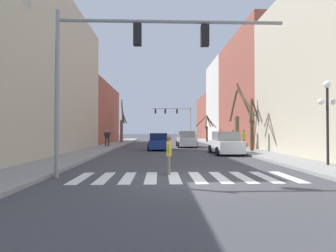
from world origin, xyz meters
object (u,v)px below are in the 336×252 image
traffic_signal_far (176,115)px  car_parked_right_near (186,140)px  pedestrian_crossing_street (233,137)px  pedestrian_on_right_sidewalk (107,137)px  pedestrian_on_left_sidewalk (244,137)px  car_driving_toward_lane (226,144)px  street_lamp_right_corner (327,105)px  street_tree_right_far (252,125)px  street_tree_left_near (207,128)px  traffic_signal_near (127,54)px  street_tree_right_near (122,125)px  street_tree_right_mid (239,120)px  car_parked_left_mid (158,142)px  pedestrian_near_right_corner (169,151)px

traffic_signal_far → car_parked_right_near: (-0.26, -21.67, -4.02)m
pedestrian_crossing_street → pedestrian_on_right_sidewalk: (-13.16, 0.42, 0.01)m
car_parked_right_near → pedestrian_on_left_sidewalk: pedestrian_on_left_sidewalk is taller
car_driving_toward_lane → pedestrian_crossing_street: 7.44m
street_lamp_right_corner → car_driving_toward_lane: size_ratio=0.96×
pedestrian_on_right_sidewalk → street_tree_right_far: (13.22, -5.96, 1.07)m
pedestrian_on_right_sidewalk → street_tree_left_near: bearing=-167.4°
traffic_signal_far → traffic_signal_near: bearing=-96.4°
traffic_signal_far → street_tree_right_near: bearing=-123.8°
car_parked_right_near → pedestrian_crossing_street: 5.04m
traffic_signal_near → street_tree_left_near: 29.94m
car_driving_toward_lane → street_tree_right_mid: street_tree_right_mid is taller
traffic_signal_far → car_parked_left_mid: bearing=-97.3°
pedestrian_on_right_sidewalk → pedestrian_near_right_corner: (5.87, -16.60, -0.23)m
car_parked_right_near → pedestrian_on_left_sidewalk: size_ratio=2.43×
car_parked_left_mid → street_tree_right_far: 8.56m
traffic_signal_near → car_parked_left_mid: traffic_signal_near is taller
street_tree_right_far → pedestrian_on_left_sidewalk: bearing=86.6°
pedestrian_crossing_street → street_tree_right_near: size_ratio=0.29×
car_driving_toward_lane → pedestrian_on_right_sidewalk: (-10.61, 7.40, 0.38)m
car_driving_toward_lane → pedestrian_crossing_street: size_ratio=2.47×
pedestrian_crossing_street → street_tree_right_far: street_tree_right_far is taller
car_driving_toward_lane → pedestrian_on_left_sidewalk: pedestrian_on_left_sidewalk is taller
traffic_signal_near → pedestrian_crossing_street: 19.43m
traffic_signal_far → pedestrian_on_left_sidewalk: (4.67, -26.34, -3.64)m
traffic_signal_near → pedestrian_on_right_sidewalk: traffic_signal_near is taller
car_parked_left_mid → pedestrian_on_left_sidewalk: (7.99, -0.51, 0.45)m
car_parked_right_near → pedestrian_on_right_sidewalk: (-8.44, -1.30, 0.38)m
car_parked_left_mid → street_tree_right_far: (7.84, -3.10, 1.52)m
street_tree_right_far → street_tree_right_near: size_ratio=0.72×
car_driving_toward_lane → street_tree_right_mid: (2.29, 4.10, 2.03)m
pedestrian_on_right_sidewalk → pedestrian_near_right_corner: size_ratio=1.08×
traffic_signal_near → street_lamp_right_corner: size_ratio=2.18×
pedestrian_on_left_sidewalk → street_tree_left_near: street_tree_left_near is taller
car_parked_left_mid → car_driving_toward_lane: (5.23, -4.54, 0.07)m
pedestrian_on_right_sidewalk → street_tree_right_mid: size_ratio=0.29×
pedestrian_on_left_sidewalk → street_tree_right_far: size_ratio=0.40×
car_parked_right_near → street_tree_right_mid: size_ratio=0.69×
pedestrian_on_left_sidewalk → car_parked_right_near: bearing=-101.9°
traffic_signal_near → car_parked_right_near: size_ratio=2.11×
street_lamp_right_corner → pedestrian_near_right_corner: street_lamp_right_corner is taller
street_lamp_right_corner → street_tree_left_near: bearing=92.4°
pedestrian_on_right_sidewalk → street_tree_right_far: size_ratio=0.40×
traffic_signal_near → street_lamp_right_corner: (9.56, 2.24, -1.79)m
street_tree_left_near → car_driving_toward_lane: bearing=-96.1°
street_tree_right_mid → pedestrian_on_right_sidewalk: bearing=165.7°
street_lamp_right_corner → car_parked_right_near: 17.29m
pedestrian_crossing_street → street_tree_right_far: size_ratio=0.40×
traffic_signal_far → pedestrian_on_right_sidewalk: (-8.70, -22.97, -3.64)m
car_parked_left_mid → pedestrian_on_left_sidewalk: bearing=86.3°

